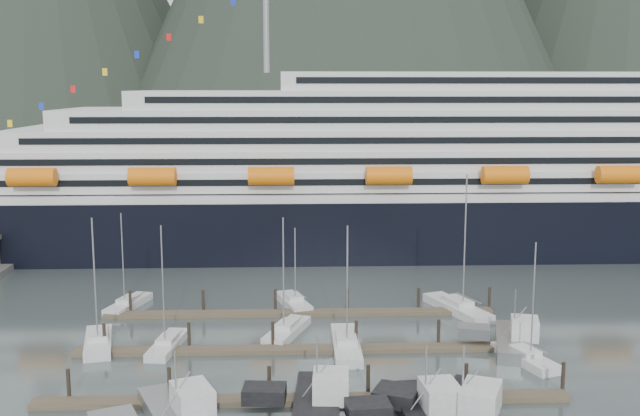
# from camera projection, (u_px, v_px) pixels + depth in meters

# --- Properties ---
(ground) EXTENTS (1600.00, 1600.00, 0.00)m
(ground) POSITION_uv_depth(u_px,v_px,m) (350.00, 361.00, 77.09)
(ground) COLOR #434F4E
(ground) RESTS_ON ground
(cruise_ship) EXTENTS (210.00, 30.40, 50.30)m
(cruise_ship) POSITION_uv_depth(u_px,v_px,m) (498.00, 179.00, 130.45)
(cruise_ship) COLOR black
(cruise_ship) RESTS_ON ground
(dock_near) EXTENTS (48.18, 2.28, 3.20)m
(dock_near) POSITION_uv_depth(u_px,v_px,m) (303.00, 399.00, 67.05)
(dock_near) COLOR #4E4332
(dock_near) RESTS_ON ground
(dock_mid) EXTENTS (48.18, 2.28, 3.20)m
(dock_mid) POSITION_uv_depth(u_px,v_px,m) (301.00, 349.00, 79.87)
(dock_mid) COLOR #4E4332
(dock_mid) RESTS_ON ground
(dock_far) EXTENTS (48.18, 2.28, 3.20)m
(dock_far) POSITION_uv_depth(u_px,v_px,m) (300.00, 312.00, 92.69)
(dock_far) COLOR #4E4332
(dock_far) RESTS_ON ground
(sailboat_a) EXTENTS (4.77, 9.93, 14.92)m
(sailboat_a) POSITION_uv_depth(u_px,v_px,m) (98.00, 343.00, 81.22)
(sailboat_a) COLOR silver
(sailboat_a) RESTS_ON ground
(sailboat_b) EXTENTS (3.53, 9.18, 14.08)m
(sailboat_b) POSITION_uv_depth(u_px,v_px,m) (168.00, 345.00, 80.69)
(sailboat_b) COLOR silver
(sailboat_b) RESTS_ON ground
(sailboat_c) EXTENTS (5.70, 9.76, 14.20)m
(sailboat_c) POSITION_uv_depth(u_px,v_px,m) (287.00, 331.00, 85.16)
(sailboat_c) COLOR silver
(sailboat_c) RESTS_ON ground
(sailboat_d) EXTENTS (2.91, 11.86, 14.29)m
(sailboat_d) POSITION_uv_depth(u_px,v_px,m) (346.00, 345.00, 80.49)
(sailboat_d) COLOR silver
(sailboat_d) RESTS_ON ground
(sailboat_e) EXTENTS (4.81, 9.34, 12.83)m
(sailboat_e) POSITION_uv_depth(u_px,v_px,m) (128.00, 305.00, 95.68)
(sailboat_e) COLOR silver
(sailboat_e) RESTS_ON ground
(sailboat_f) EXTENTS (5.02, 9.02, 10.81)m
(sailboat_f) POSITION_uv_depth(u_px,v_px,m) (293.00, 303.00, 96.53)
(sailboat_f) COLOR silver
(sailboat_f) RESTS_ON ground
(sailboat_g) EXTENTS (7.01, 12.12, 18.07)m
(sailboat_g) POSITION_uv_depth(u_px,v_px,m) (457.00, 308.00, 93.84)
(sailboat_g) COLOR silver
(sailboat_g) RESTS_ON ground
(sailboat_h) EXTENTS (5.27, 9.04, 13.17)m
(sailboat_h) POSITION_uv_depth(u_px,v_px,m) (525.00, 358.00, 76.75)
(sailboat_h) COLOR silver
(sailboat_h) RESTS_ON ground
(trawler_b) EXTENTS (9.32, 12.22, 7.82)m
(trawler_b) POSITION_uv_depth(u_px,v_px,m) (315.00, 403.00, 64.63)
(trawler_b) COLOR black
(trawler_b) RESTS_ON ground
(trawler_c) EXTENTS (12.18, 15.19, 7.62)m
(trawler_c) POSITION_uv_depth(u_px,v_px,m) (460.00, 414.00, 62.50)
(trawler_c) COLOR black
(trawler_c) RESTS_ON ground
(trawler_d) EXTENTS (9.67, 13.04, 7.61)m
(trawler_d) POSITION_uv_depth(u_px,v_px,m) (423.00, 415.00, 62.31)
(trawler_d) COLOR black
(trawler_d) RESTS_ON ground
(trawler_e) EXTENTS (9.15, 11.62, 7.20)m
(trawler_e) POSITION_uv_depth(u_px,v_px,m) (512.00, 340.00, 80.76)
(trawler_e) COLOR gray
(trawler_e) RESTS_ON ground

